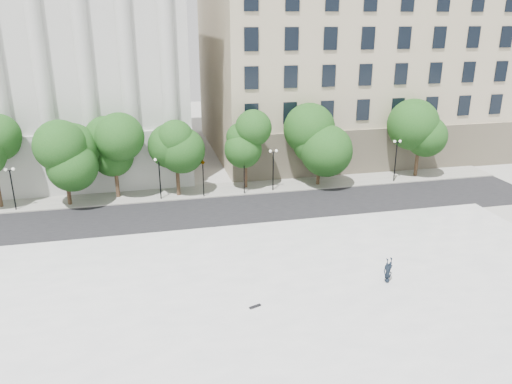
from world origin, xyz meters
TOP-DOWN VIEW (x-y plane):
  - ground at (0.00, 0.00)m, footprint 160.00×160.00m
  - plaza at (0.00, 3.00)m, footprint 44.00×22.00m
  - street at (0.00, 18.00)m, footprint 60.00×8.00m
  - far_sidewalk at (0.00, 24.00)m, footprint 60.00×4.00m
  - building_west at (-17.00, 38.57)m, footprint 31.50×27.65m
  - building_east at (20.00, 38.91)m, footprint 36.00×26.15m
  - traffic_light_west at (-1.48, 22.30)m, footprint 0.70×1.87m
  - traffic_light_east at (2.46, 22.30)m, footprint 0.51×1.92m
  - person_lying at (7.67, 2.84)m, footprint 0.80×1.74m
  - skateboard at (-1.12, 1.91)m, footprint 0.75×0.43m
  - street_trees at (-1.28, 23.63)m, footprint 45.83×5.31m
  - lamp_posts at (0.40, 22.60)m, footprint 37.57×0.28m

SIDE VIEW (x-z plane):
  - ground at x=0.00m, z-range 0.00..0.00m
  - street at x=0.00m, z-range 0.00..0.02m
  - far_sidewalk at x=0.00m, z-range 0.00..0.12m
  - plaza at x=0.00m, z-range 0.00..0.45m
  - skateboard at x=-1.12m, z-range 0.45..0.53m
  - person_lying at x=7.67m, z-range 0.45..0.91m
  - lamp_posts at x=0.40m, z-range 0.66..5.16m
  - traffic_light_west at x=-1.48m, z-range 1.62..5.86m
  - traffic_light_east at x=2.46m, z-range 1.63..5.90m
  - street_trees at x=-1.28m, z-range 1.00..8.99m
  - building_east at x=20.00m, z-range -0.36..22.64m
  - building_west at x=-17.00m, z-range 0.09..25.69m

